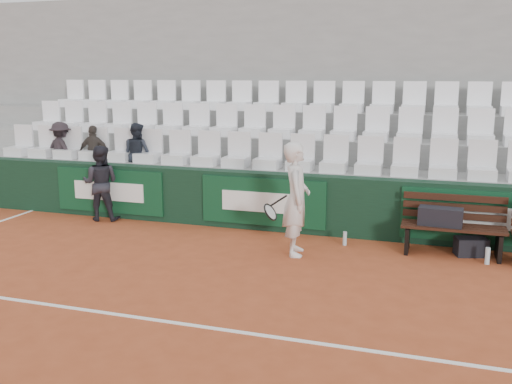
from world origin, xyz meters
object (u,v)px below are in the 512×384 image
(bench_left, at_px, (452,240))
(sports_bag_ground, at_px, (471,247))
(water_bottle_far, at_px, (487,256))
(spectator_b, at_px, (93,131))
(spectator_c, at_px, (136,130))
(tennis_player, at_px, (296,199))
(spectator_a, at_px, (60,129))
(ball_kid, at_px, (101,183))
(water_bottle_near, at_px, (345,238))
(sports_bag_left, at_px, (440,217))

(bench_left, distance_m, sports_bag_ground, 0.29)
(water_bottle_far, xyz_separation_m, spectator_b, (-7.29, 1.35, 1.44))
(sports_bag_ground, xyz_separation_m, spectator_c, (-6.12, 1.00, 1.46))
(tennis_player, bearing_deg, spectator_a, 162.13)
(water_bottle_far, height_order, ball_kid, ball_kid)
(bench_left, xyz_separation_m, ball_kid, (-6.17, 0.22, 0.47))
(bench_left, xyz_separation_m, water_bottle_far, (0.48, -0.30, -0.10))
(spectator_b, bearing_deg, sports_bag_ground, 161.85)
(tennis_player, distance_m, spectator_a, 5.65)
(water_bottle_near, bearing_deg, spectator_b, 168.53)
(sports_bag_ground, xyz_separation_m, spectator_a, (-7.86, 1.00, 1.45))
(water_bottle_near, relative_size, spectator_c, 0.19)
(tennis_player, relative_size, spectator_a, 1.45)
(sports_bag_left, xyz_separation_m, tennis_player, (-2.06, -0.64, 0.26))
(water_bottle_near, relative_size, spectator_b, 0.20)
(spectator_b, relative_size, spectator_c, 0.94)
(sports_bag_left, distance_m, sports_bag_ground, 0.65)
(water_bottle_near, distance_m, spectator_b, 5.51)
(ball_kid, distance_m, spectator_c, 1.26)
(water_bottle_far, distance_m, tennis_player, 2.85)
(spectator_c, bearing_deg, bench_left, -176.20)
(spectator_a, bearing_deg, spectator_c, -163.27)
(water_bottle_near, height_order, water_bottle_far, water_bottle_far)
(water_bottle_far, bearing_deg, sports_bag_left, 158.01)
(ball_kid, relative_size, spectator_c, 1.16)
(spectator_a, bearing_deg, sports_bag_left, -171.56)
(ball_kid, bearing_deg, sports_bag_ground, 165.23)
(spectator_a, bearing_deg, bench_left, -171.15)
(bench_left, relative_size, spectator_a, 1.28)
(tennis_player, distance_m, ball_kid, 4.02)
(spectator_c, bearing_deg, sports_bag_ground, -175.32)
(sports_bag_left, bearing_deg, ball_kid, 177.60)
(water_bottle_near, bearing_deg, spectator_c, 166.02)
(sports_bag_left, height_order, sports_bag_ground, sports_bag_left)
(ball_kid, relative_size, spectator_b, 1.24)
(sports_bag_ground, relative_size, water_bottle_near, 2.02)
(spectator_c, bearing_deg, tennis_player, 168.45)
(water_bottle_near, bearing_deg, tennis_player, -134.07)
(spectator_a, xyz_separation_m, spectator_c, (1.74, 0.00, 0.01))
(tennis_player, bearing_deg, sports_bag_left, 17.32)
(tennis_player, distance_m, spectator_b, 4.93)
(sports_bag_left, distance_m, spectator_b, 6.78)
(sports_bag_left, xyz_separation_m, water_bottle_far, (0.67, -0.27, -0.46))
(bench_left, xyz_separation_m, spectator_b, (-6.81, 1.05, 1.33))
(sports_bag_ground, xyz_separation_m, water_bottle_near, (-1.88, -0.05, -0.03))
(water_bottle_far, xyz_separation_m, spectator_c, (-6.33, 1.35, 1.48))
(water_bottle_far, relative_size, ball_kid, 0.18)
(spectator_a, distance_m, spectator_b, 0.77)
(bench_left, xyz_separation_m, water_bottle_near, (-1.61, -0.01, -0.11))
(bench_left, relative_size, water_bottle_far, 6.13)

